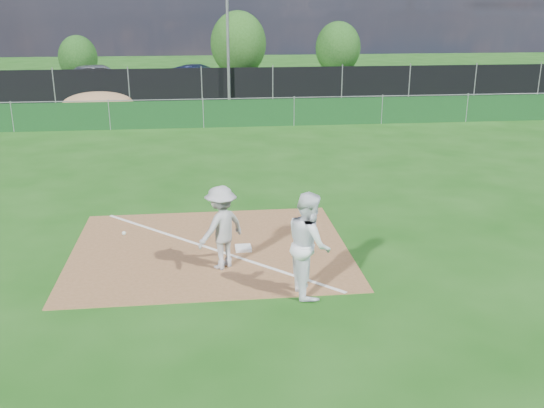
# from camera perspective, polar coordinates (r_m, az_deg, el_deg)

# --- Properties ---
(ground) EXTENTS (90.00, 90.00, 0.00)m
(ground) POSITION_cam_1_polar(r_m,az_deg,el_deg) (22.04, -6.31, 4.68)
(ground) COLOR #164C10
(ground) RESTS_ON ground
(infield_dirt) EXTENTS (6.00, 5.00, 0.02)m
(infield_dirt) POSITION_cam_1_polar(r_m,az_deg,el_deg) (13.45, -5.83, -4.22)
(infield_dirt) COLOR brown
(infield_dirt) RESTS_ON ground
(foul_line) EXTENTS (5.01, 5.01, 0.01)m
(foul_line) POSITION_cam_1_polar(r_m,az_deg,el_deg) (13.44, -5.83, -4.16)
(foul_line) COLOR white
(foul_line) RESTS_ON infield_dirt
(green_fence) EXTENTS (44.00, 0.05, 1.20)m
(green_fence) POSITION_cam_1_polar(r_m,az_deg,el_deg) (26.82, -6.49, 8.41)
(green_fence) COLOR #103B16
(green_fence) RESTS_ON ground
(dirt_mound) EXTENTS (3.38, 2.60, 1.17)m
(dirt_mound) POSITION_cam_1_polar(r_m,az_deg,el_deg) (30.67, -16.04, 9.03)
(dirt_mound) COLOR #966E48
(dirt_mound) RESTS_ON ground
(black_fence) EXTENTS (46.00, 0.04, 1.80)m
(black_fence) POSITION_cam_1_polar(r_m,az_deg,el_deg) (34.69, -6.63, 11.13)
(black_fence) COLOR black
(black_fence) RESTS_ON ground
(parking_lot) EXTENTS (46.00, 9.00, 0.01)m
(parking_lot) POSITION_cam_1_polar(r_m,az_deg,el_deg) (39.77, -6.64, 10.72)
(parking_lot) COLOR black
(parking_lot) RESTS_ON ground
(light_pole) EXTENTS (0.16, 0.16, 8.00)m
(light_pole) POSITION_cam_1_polar(r_m,az_deg,el_deg) (34.19, -4.21, 16.31)
(light_pole) COLOR slate
(light_pole) RESTS_ON ground
(first_base) EXTENTS (0.35, 0.35, 0.07)m
(first_base) POSITION_cam_1_polar(r_m,az_deg,el_deg) (13.32, -2.72, -4.16)
(first_base) COLOR white
(first_base) RESTS_ON infield_dirt
(play_at_first) EXTENTS (2.61, 1.20, 1.72)m
(play_at_first) POSITION_cam_1_polar(r_m,az_deg,el_deg) (12.19, -4.80, -2.21)
(play_at_first) COLOR #BCBCBE
(play_at_first) RESTS_ON infield_dirt
(runner) EXTENTS (0.82, 1.01, 1.97)m
(runner) POSITION_cam_1_polar(r_m,az_deg,el_deg) (11.08, 3.49, -3.76)
(runner) COLOR white
(runner) RESTS_ON ground
(car_left) EXTENTS (5.31, 3.52, 1.68)m
(car_left) POSITION_cam_1_polar(r_m,az_deg,el_deg) (40.31, -15.89, 11.48)
(car_left) COLOR #A2A4AA
(car_left) RESTS_ON parking_lot
(car_mid) EXTENTS (5.06, 3.19, 1.57)m
(car_mid) POSITION_cam_1_polar(r_m,az_deg,el_deg) (38.56, -6.93, 11.67)
(car_mid) COLOR black
(car_mid) RESTS_ON parking_lot
(car_right) EXTENTS (4.41, 2.91, 1.19)m
(car_right) POSITION_cam_1_polar(r_m,az_deg,el_deg) (38.95, 0.78, 11.57)
(car_right) COLOR black
(car_right) RESTS_ON parking_lot
(tree_left) EXTENTS (2.66, 2.66, 3.15)m
(tree_left) POSITION_cam_1_polar(r_m,az_deg,el_deg) (45.36, -17.79, 12.97)
(tree_left) COLOR #382316
(tree_left) RESTS_ON ground
(tree_mid) EXTENTS (4.02, 4.02, 4.77)m
(tree_mid) POSITION_cam_1_polar(r_m,az_deg,el_deg) (45.35, -3.18, 14.84)
(tree_mid) COLOR #382316
(tree_mid) RESTS_ON ground
(tree_right) EXTENTS (3.37, 3.37, 3.99)m
(tree_right) POSITION_cam_1_polar(r_m,az_deg,el_deg) (47.14, 6.23, 14.41)
(tree_right) COLOR #382316
(tree_right) RESTS_ON ground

